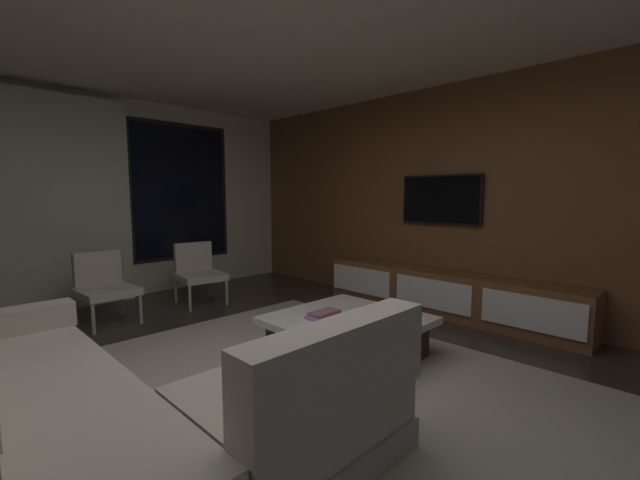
{
  "coord_description": "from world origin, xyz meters",
  "views": [
    {
      "loc": [
        -1.5,
        -2.16,
        1.4
      ],
      "look_at": [
        1.46,
        0.81,
        0.93
      ],
      "focal_mm": 22.56,
      "sensor_mm": 36.0,
      "label": 1
    }
  ],
  "objects_px": {
    "mounted_tv": "(441,200)",
    "media_console": "(445,294)",
    "sectional_couch": "(104,417)",
    "coffee_table": "(347,336)",
    "accent_chair_near_window": "(198,270)",
    "book_stack_on_coffee_table": "(324,315)",
    "accent_chair_by_curtain": "(104,284)"
  },
  "relations": [
    {
      "from": "media_console",
      "to": "mounted_tv",
      "type": "relative_size",
      "value": 3.06
    },
    {
      "from": "coffee_table",
      "to": "media_console",
      "type": "relative_size",
      "value": 0.37
    },
    {
      "from": "sectional_couch",
      "to": "accent_chair_by_curtain",
      "type": "relative_size",
      "value": 3.21
    },
    {
      "from": "book_stack_on_coffee_table",
      "to": "mounted_tv",
      "type": "distance_m",
      "value": 2.28
    },
    {
      "from": "book_stack_on_coffee_table",
      "to": "media_console",
      "type": "relative_size",
      "value": 0.1
    },
    {
      "from": "media_console",
      "to": "mounted_tv",
      "type": "bearing_deg",
      "value": 47.6
    },
    {
      "from": "accent_chair_near_window",
      "to": "mounted_tv",
      "type": "xyz_separation_m",
      "value": [
        1.94,
        -2.36,
        0.92
      ]
    },
    {
      "from": "coffee_table",
      "to": "mounted_tv",
      "type": "xyz_separation_m",
      "value": [
        1.92,
        0.2,
        1.16
      ]
    },
    {
      "from": "book_stack_on_coffee_table",
      "to": "accent_chair_near_window",
      "type": "bearing_deg",
      "value": 86.95
    },
    {
      "from": "sectional_couch",
      "to": "accent_chair_near_window",
      "type": "xyz_separation_m",
      "value": [
        1.94,
        2.66,
        0.14
      ]
    },
    {
      "from": "sectional_couch",
      "to": "accent_chair_near_window",
      "type": "bearing_deg",
      "value": 53.92
    },
    {
      "from": "accent_chair_by_curtain",
      "to": "book_stack_on_coffee_table",
      "type": "bearing_deg",
      "value": -67.1
    },
    {
      "from": "sectional_couch",
      "to": "book_stack_on_coffee_table",
      "type": "height_order",
      "value": "sectional_couch"
    },
    {
      "from": "coffee_table",
      "to": "mounted_tv",
      "type": "bearing_deg",
      "value": 6.06
    },
    {
      "from": "book_stack_on_coffee_table",
      "to": "mounted_tv",
      "type": "bearing_deg",
      "value": 2.0
    },
    {
      "from": "accent_chair_by_curtain",
      "to": "mounted_tv",
      "type": "height_order",
      "value": "mounted_tv"
    },
    {
      "from": "mounted_tv",
      "to": "media_console",
      "type": "bearing_deg",
      "value": -132.4
    },
    {
      "from": "accent_chair_near_window",
      "to": "mounted_tv",
      "type": "bearing_deg",
      "value": -50.68
    },
    {
      "from": "coffee_table",
      "to": "accent_chair_by_curtain",
      "type": "xyz_separation_m",
      "value": [
        -1.16,
        2.53,
        0.25
      ]
    },
    {
      "from": "sectional_couch",
      "to": "media_console",
      "type": "distance_m",
      "value": 3.69
    },
    {
      "from": "coffee_table",
      "to": "mounted_tv",
      "type": "distance_m",
      "value": 2.25
    },
    {
      "from": "coffee_table",
      "to": "book_stack_on_coffee_table",
      "type": "bearing_deg",
      "value": 138.94
    },
    {
      "from": "sectional_couch",
      "to": "coffee_table",
      "type": "height_order",
      "value": "sectional_couch"
    },
    {
      "from": "accent_chair_near_window",
      "to": "media_console",
      "type": "distance_m",
      "value": 3.11
    },
    {
      "from": "book_stack_on_coffee_table",
      "to": "accent_chair_near_window",
      "type": "relative_size",
      "value": 0.38
    },
    {
      "from": "sectional_couch",
      "to": "coffee_table",
      "type": "relative_size",
      "value": 2.16
    },
    {
      "from": "media_console",
      "to": "accent_chair_near_window",
      "type": "bearing_deg",
      "value": 124.42
    },
    {
      "from": "mounted_tv",
      "to": "coffee_table",
      "type": "bearing_deg",
      "value": -173.94
    },
    {
      "from": "accent_chair_near_window",
      "to": "media_console",
      "type": "relative_size",
      "value": 0.25
    },
    {
      "from": "coffee_table",
      "to": "media_console",
      "type": "bearing_deg",
      "value": 0.16
    },
    {
      "from": "book_stack_on_coffee_table",
      "to": "accent_chair_by_curtain",
      "type": "relative_size",
      "value": 0.38
    },
    {
      "from": "sectional_couch",
      "to": "accent_chair_by_curtain",
      "type": "bearing_deg",
      "value": 73.12
    }
  ]
}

